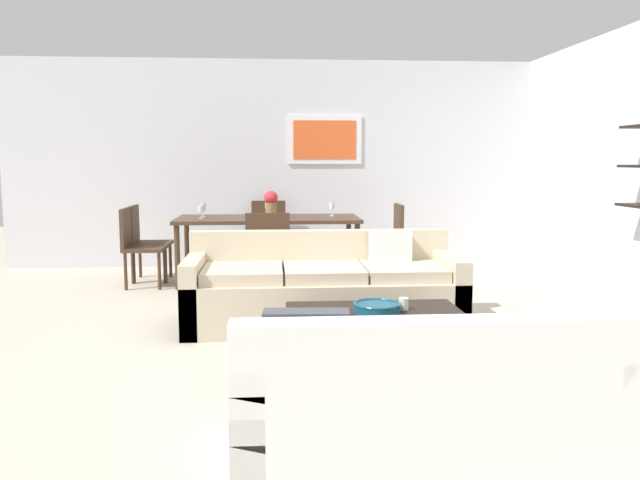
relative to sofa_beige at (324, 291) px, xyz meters
The scene contains 19 objects.
ground_plane 0.44m from the sofa_beige, 89.07° to the right, with size 18.00×18.00×0.00m, color #BCB29E.
back_wall_unit 3.38m from the sofa_beige, 84.55° to the left, with size 8.40×0.09×2.70m.
sofa_beige is the anchor object (origin of this frame).
loveseat_white 2.62m from the sofa_beige, 84.90° to the right, with size 1.70×0.90×0.78m.
coffee_table 1.27m from the sofa_beige, 78.22° to the right, with size 1.20×0.91×0.38m.
decorative_bowl 1.21m from the sofa_beige, 77.25° to the right, with size 0.32×0.32×0.07m.
candle_jar 1.20m from the sofa_beige, 67.22° to the right, with size 0.07×0.07×0.08m, color silver.
apple_on_coffee_table 1.38m from the sofa_beige, 88.90° to the right, with size 0.08×0.08×0.08m, color red.
dining_table 2.11m from the sofa_beige, 103.39° to the left, with size 2.09×0.93×0.75m.
dining_chair_head 2.94m from the sofa_beige, 99.44° to the left, with size 0.44×0.44×0.88m.
dining_chair_left_near 2.66m from the sofa_beige, 136.83° to the left, with size 0.44×0.44×0.88m.
dining_chair_left_far 2.96m from the sofa_beige, 130.90° to the left, with size 0.44×0.44×0.88m.
dining_chair_foot 1.26m from the sofa_beige, 112.71° to the left, with size 0.44×0.44×0.88m.
dining_chair_right_far 2.44m from the sofa_beige, 66.51° to the left, with size 0.44×0.44×0.88m.
wine_glass_left_far 2.53m from the sofa_beige, 119.96° to the left, with size 0.06×0.06×0.16m.
wine_glass_left_near 2.34m from the sofa_beige, 122.86° to the left, with size 0.07×0.07×0.15m.
wine_glass_head 2.53m from the sofa_beige, 101.22° to the left, with size 0.08×0.08×0.14m.
wine_glass_right_far 2.23m from the sofa_beige, 82.83° to the left, with size 0.06×0.06×0.16m.
centerpiece_vase 2.21m from the sofa_beige, 102.16° to the left, with size 0.16×0.16×0.31m.
Camera 1 is at (-0.44, -5.05, 1.40)m, focal length 36.21 mm.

